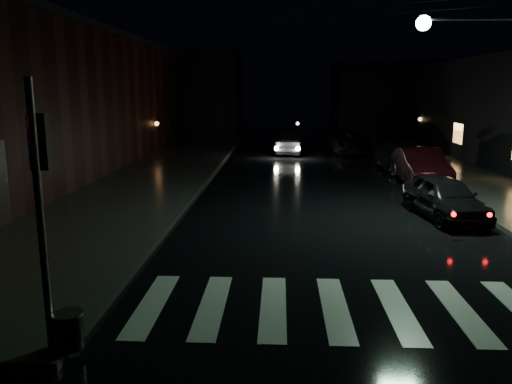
# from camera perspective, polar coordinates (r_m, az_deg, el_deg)

# --- Properties ---
(ground) EXTENTS (120.00, 120.00, 0.00)m
(ground) POSITION_cam_1_polar(r_m,az_deg,el_deg) (9.65, -5.41, -14.01)
(ground) COLOR black
(ground) RESTS_ON ground
(sidewalk_left) EXTENTS (6.00, 44.00, 0.15)m
(sidewalk_left) POSITION_cam_1_polar(r_m,az_deg,el_deg) (23.83, -12.63, 1.41)
(sidewalk_left) COLOR #282826
(sidewalk_left) RESTS_ON ground
(sidewalk_right) EXTENTS (4.00, 44.00, 0.15)m
(sidewalk_right) POSITION_cam_1_polar(r_m,az_deg,el_deg) (24.57, 23.44, 1.04)
(sidewalk_right) COLOR #282826
(sidewalk_right) RESTS_ON ground
(building_left) EXTENTS (10.00, 36.00, 7.00)m
(building_left) POSITION_cam_1_polar(r_m,az_deg,el_deg) (27.98, -25.98, 9.07)
(building_left) COLOR black
(building_left) RESTS_ON ground
(building_far_left) EXTENTS (14.00, 10.00, 8.00)m
(building_far_left) POSITION_cam_1_polar(r_m,az_deg,el_deg) (54.79, -9.34, 11.25)
(building_far_left) COLOR black
(building_far_left) RESTS_ON ground
(building_far_right) EXTENTS (14.00, 10.00, 7.00)m
(building_far_right) POSITION_cam_1_polar(r_m,az_deg,el_deg) (55.10, 16.35, 10.42)
(building_far_right) COLOR black
(building_far_right) RESTS_ON ground
(crosswalk) EXTENTS (9.00, 3.00, 0.01)m
(crosswalk) POSITION_cam_1_polar(r_m,az_deg,el_deg) (10.16, 12.46, -12.85)
(crosswalk) COLOR beige
(crosswalk) RESTS_ON ground
(signal_pole_corner) EXTENTS (0.68, 0.61, 4.20)m
(signal_pole_corner) POSITION_cam_1_polar(r_m,az_deg,el_deg) (8.36, -21.93, -7.54)
(signal_pole_corner) COLOR slate
(signal_pole_corner) RESTS_ON ground
(parked_car_a) EXTENTS (2.17, 4.27, 1.40)m
(parked_car_a) POSITION_cam_1_polar(r_m,az_deg,el_deg) (17.52, 20.80, -0.59)
(parked_car_a) COLOR black
(parked_car_a) RESTS_ON ground
(parked_car_b) EXTENTS (1.81, 4.96, 1.62)m
(parked_car_b) POSITION_cam_1_polar(r_m,az_deg,el_deg) (23.53, 18.27, 2.81)
(parked_car_b) COLOR black
(parked_car_b) RESTS_ON ground
(parked_car_c) EXTENTS (2.27, 5.16, 1.48)m
(parked_car_c) POSITION_cam_1_polar(r_m,az_deg,el_deg) (27.13, 16.19, 3.86)
(parked_car_c) COLOR black
(parked_car_c) RESTS_ON ground
(parked_car_d) EXTENTS (2.94, 5.73, 1.55)m
(parked_car_d) POSITION_cam_1_polar(r_m,az_deg,el_deg) (34.21, 10.66, 5.69)
(parked_car_d) COLOR black
(parked_car_d) RESTS_ON ground
(oncoming_car) EXTENTS (2.05, 4.58, 1.46)m
(oncoming_car) POSITION_cam_1_polar(r_m,az_deg,el_deg) (33.25, 4.04, 5.61)
(oncoming_car) COLOR black
(oncoming_car) RESTS_ON ground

